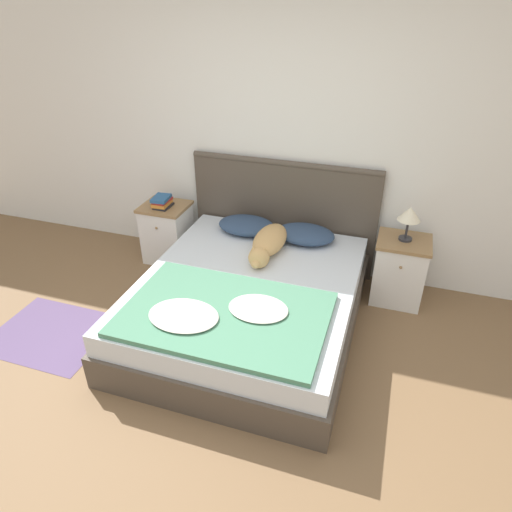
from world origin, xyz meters
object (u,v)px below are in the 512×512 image
at_px(nightstand_left, 167,232).
at_px(dog, 268,243).
at_px(bed, 248,303).
at_px(pillow_right, 305,234).
at_px(nightstand_right, 399,270).
at_px(pillow_left, 247,225).
at_px(book_stack, 162,202).
at_px(table_lamp, 410,215).

height_order(nightstand_left, dog, dog).
bearing_deg(nightstand_left, bed, -34.52).
bearing_deg(dog, pillow_right, 49.23).
xyz_separation_m(nightstand_left, nightstand_right, (2.24, 0.00, 0.00)).
distance_m(nightstand_right, dog, 1.17).
bearing_deg(nightstand_right, pillow_left, -179.52).
bearing_deg(book_stack, table_lamp, 1.10).
height_order(nightstand_right, pillow_left, nightstand_right).
relative_size(nightstand_left, pillow_right, 1.12).
relative_size(bed, book_stack, 9.30).
distance_m(pillow_left, pillow_right, 0.55).
bearing_deg(nightstand_right, bed, -145.48).
distance_m(nightstand_right, book_stack, 2.27).
xyz_separation_m(bed, pillow_right, (0.28, 0.76, 0.29)).
bearing_deg(dog, nightstand_right, 15.54).
xyz_separation_m(pillow_right, dog, (-0.25, -0.29, 0.02)).
xyz_separation_m(nightstand_right, table_lamp, (0.00, 0.01, 0.52)).
height_order(bed, pillow_right, pillow_right).
bearing_deg(dog, book_stack, 166.58).
xyz_separation_m(nightstand_right, dog, (-1.10, -0.31, 0.24)).
xyz_separation_m(bed, dog, (0.02, 0.47, 0.31)).
bearing_deg(bed, table_lamp, 34.91).
bearing_deg(dog, nightstand_left, 165.04).
bearing_deg(table_lamp, nightstand_right, -90.00).
height_order(dog, book_stack, book_stack).
relative_size(bed, table_lamp, 6.68).
bearing_deg(pillow_right, table_lamp, 1.57).
bearing_deg(table_lamp, pillow_left, -179.05).
relative_size(nightstand_right, pillow_right, 1.12).
relative_size(pillow_left, pillow_right, 1.00).
xyz_separation_m(nightstand_left, table_lamp, (2.24, 0.01, 0.52)).
bearing_deg(nightstand_left, table_lamp, 0.29).
height_order(bed, book_stack, book_stack).
bearing_deg(pillow_right, nightstand_right, 0.79).
bearing_deg(table_lamp, dog, -163.91).
distance_m(pillow_left, table_lamp, 1.43).
relative_size(bed, pillow_right, 3.78).
distance_m(nightstand_right, pillow_right, 0.87).
distance_m(nightstand_left, pillow_right, 1.41).
height_order(bed, pillow_left, pillow_left).
bearing_deg(bed, dog, 87.23).
bearing_deg(book_stack, pillow_right, 0.83).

